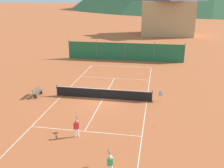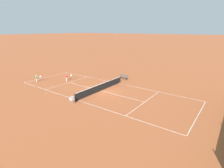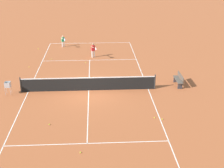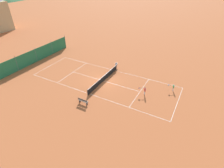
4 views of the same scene
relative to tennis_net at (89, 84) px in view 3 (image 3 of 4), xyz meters
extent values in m
plane|color=#A8542D|center=(0.00, 0.00, -0.50)|extent=(600.00, 600.00, 0.00)
cube|color=white|center=(0.00, -11.90, -0.50)|extent=(8.25, 0.05, 0.01)
cube|color=white|center=(-4.10, 0.00, -0.50)|extent=(0.05, 23.85, 0.01)
cube|color=white|center=(4.10, 0.00, -0.50)|extent=(0.05, 23.85, 0.01)
cube|color=white|center=(0.00, 6.40, -0.50)|extent=(8.20, 0.05, 0.01)
cube|color=white|center=(0.00, -6.40, -0.50)|extent=(8.20, 0.05, 0.01)
cube|color=white|center=(0.00, 0.00, -0.50)|extent=(0.05, 12.80, 0.01)
cylinder|color=#2D2D2D|center=(-4.55, 0.00, 0.03)|extent=(0.08, 0.08, 1.06)
cylinder|color=#2D2D2D|center=(4.55, 0.00, 0.03)|extent=(0.08, 0.08, 1.06)
cube|color=black|center=(0.00, 0.00, -0.04)|extent=(9.10, 0.02, 0.91)
cube|color=white|center=(0.00, 0.00, 0.43)|extent=(9.10, 0.04, 0.06)
cylinder|color=white|center=(-0.39, -7.25, -0.20)|extent=(0.11, 0.11, 0.60)
cylinder|color=white|center=(-0.23, -7.16, -0.20)|extent=(0.11, 0.11, 0.60)
cube|color=red|center=(-0.31, -7.21, 0.34)|extent=(0.34, 0.29, 0.47)
sphere|color=#A37556|center=(-0.31, -7.21, 0.69)|extent=(0.19, 0.19, 0.19)
cylinder|color=#A37556|center=(-0.47, -7.30, 0.34)|extent=(0.07, 0.07, 0.47)
cylinder|color=#A37556|center=(-0.27, -6.91, 0.52)|extent=(0.29, 0.44, 0.07)
cylinder|color=black|center=(-0.43, -6.61, 0.52)|extent=(0.13, 0.20, 0.03)
torus|color=red|center=(-0.56, -6.40, 0.52)|extent=(0.16, 0.26, 0.28)
cylinder|color=silver|center=(-0.56, -6.40, 0.52)|extent=(0.13, 0.22, 0.25)
cylinder|color=white|center=(2.58, -10.72, -0.23)|extent=(0.09, 0.09, 0.53)
cylinder|color=white|center=(2.73, -10.64, -0.23)|extent=(0.09, 0.09, 0.53)
cube|color=#239E5B|center=(2.66, -10.68, 0.24)|extent=(0.30, 0.26, 0.41)
sphere|color=beige|center=(2.66, -10.68, 0.56)|extent=(0.16, 0.16, 0.16)
cylinder|color=beige|center=(2.52, -10.76, 0.24)|extent=(0.06, 0.06, 0.41)
cylinder|color=beige|center=(2.70, -10.42, 0.40)|extent=(0.26, 0.39, 0.06)
cylinder|color=black|center=(2.55, -10.16, 0.40)|extent=(0.12, 0.18, 0.03)
torus|color=#1E4CB2|center=(2.43, -9.95, 0.40)|extent=(0.16, 0.26, 0.28)
cylinder|color=silver|center=(2.43, -9.95, 0.40)|extent=(0.13, 0.22, 0.25)
sphere|color=#CCE033|center=(3.36, -6.79, -0.47)|extent=(0.07, 0.07, 0.07)
sphere|color=#CCE033|center=(4.95, -4.87, -0.47)|extent=(0.07, 0.07, 0.07)
sphere|color=#CCE033|center=(5.01, -10.02, -0.47)|extent=(0.07, 0.07, 0.07)
sphere|color=#CCE033|center=(-4.21, 4.25, -0.47)|extent=(0.07, 0.07, 0.07)
sphere|color=#CCE033|center=(0.32, -5.74, -0.47)|extent=(0.07, 0.07, 0.07)
sphere|color=#CCE033|center=(2.11, 4.48, -0.47)|extent=(0.07, 0.07, 0.07)
sphere|color=#CCE033|center=(-3.80, 4.06, -0.47)|extent=(0.07, 0.07, 0.07)
sphere|color=#CCE033|center=(0.30, 7.18, -0.47)|extent=(0.07, 0.07, 0.07)
cylinder|color=#B7B7BC|center=(5.13, 0.18, -0.22)|extent=(0.02, 0.02, 0.55)
cylinder|color=#B7B7BC|center=(5.47, 0.18, -0.22)|extent=(0.02, 0.02, 0.55)
cylinder|color=#B7B7BC|center=(5.13, 0.52, -0.22)|extent=(0.02, 0.02, 0.55)
cylinder|color=#B7B7BC|center=(5.47, 0.52, -0.22)|extent=(0.02, 0.02, 0.55)
cube|color=#B7B7BC|center=(5.30, 0.35, 0.06)|extent=(0.34, 0.34, 0.02)
cube|color=#B7B7BC|center=(5.30, 0.18, 0.22)|extent=(0.34, 0.02, 0.34)
cube|color=#B7B7BC|center=(5.30, 0.52, 0.22)|extent=(0.34, 0.02, 0.34)
cube|color=#B7B7BC|center=(5.13, 0.35, 0.22)|extent=(0.02, 0.34, 0.34)
cube|color=#B7B7BC|center=(5.47, 0.35, 0.22)|extent=(0.02, 0.34, 0.34)
sphere|color=#CCE033|center=(5.36, 0.23, 0.10)|extent=(0.07, 0.07, 0.07)
sphere|color=#CCE033|center=(5.20, 0.23, 0.10)|extent=(0.07, 0.07, 0.07)
sphere|color=#CCE033|center=(5.17, 0.46, 0.10)|extent=(0.07, 0.07, 0.07)
sphere|color=#CCE033|center=(5.20, 0.27, 0.10)|extent=(0.07, 0.07, 0.07)
sphere|color=#CCE033|center=(5.37, 0.32, 0.10)|extent=(0.07, 0.07, 0.07)
sphere|color=#CCE033|center=(5.40, 0.42, 0.10)|extent=(0.07, 0.07, 0.07)
sphere|color=#CCE033|center=(5.31, 0.35, 0.16)|extent=(0.07, 0.07, 0.07)
sphere|color=#CCE033|center=(5.28, 0.31, 0.16)|extent=(0.07, 0.07, 0.07)
sphere|color=#CCE033|center=(5.37, 0.26, 0.16)|extent=(0.07, 0.07, 0.07)
sphere|color=#CCE033|center=(5.32, 0.29, 0.16)|extent=(0.07, 0.07, 0.07)
sphere|color=#CCE033|center=(5.40, 0.38, 0.16)|extent=(0.07, 0.07, 0.07)
sphere|color=#CCE033|center=(5.20, 0.25, 0.16)|extent=(0.07, 0.07, 0.07)
sphere|color=#CCE033|center=(5.26, 0.29, 0.21)|extent=(0.07, 0.07, 0.07)
sphere|color=#CCE033|center=(5.29, 0.27, 0.21)|extent=(0.07, 0.07, 0.07)
cube|color=#51473D|center=(-6.30, -0.51, -0.06)|extent=(0.36, 1.50, 0.05)
cube|color=#51473D|center=(-6.46, -0.51, 0.20)|extent=(0.04, 1.50, 0.28)
cube|color=#333338|center=(-6.30, 0.09, -0.28)|extent=(0.32, 0.06, 0.44)
cube|color=#333338|center=(-6.30, -1.11, -0.28)|extent=(0.32, 0.06, 0.44)
camera|label=1|loc=(4.86, -22.46, 8.76)|focal=42.00mm
camera|label=2|loc=(16.77, 14.08, 7.28)|focal=28.00mm
camera|label=3|loc=(-0.51, 19.50, 8.32)|focal=50.00mm
camera|label=4|loc=(-20.84, -12.90, 14.93)|focal=28.00mm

